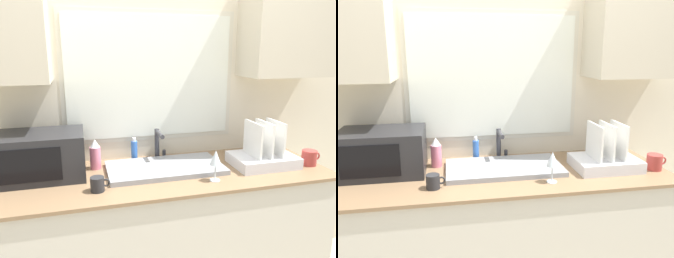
# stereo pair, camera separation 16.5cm
# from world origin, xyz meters

# --- Properties ---
(countertop) EXTENTS (2.04, 0.70, 0.93)m
(countertop) POSITION_xyz_m (0.00, 0.33, 0.47)
(countertop) COLOR beige
(countertop) RESTS_ON ground_plane
(wall_back) EXTENTS (6.00, 0.38, 2.60)m
(wall_back) POSITION_xyz_m (0.00, 0.66, 1.40)
(wall_back) COLOR beige
(wall_back) RESTS_ON ground_plane
(sink_basin) EXTENTS (0.71, 0.37, 0.03)m
(sink_basin) POSITION_xyz_m (0.02, 0.37, 0.95)
(sink_basin) COLOR gray
(sink_basin) RESTS_ON countertop
(faucet) EXTENTS (0.08, 0.17, 0.21)m
(faucet) POSITION_xyz_m (0.02, 0.56, 1.06)
(faucet) COLOR #333338
(faucet) RESTS_ON countertop
(microwave) EXTENTS (0.50, 0.35, 0.27)m
(microwave) POSITION_xyz_m (-0.71, 0.45, 1.07)
(microwave) COLOR #232326
(microwave) RESTS_ON countertop
(dish_rack) EXTENTS (0.40, 0.29, 0.29)m
(dish_rack) POSITION_xyz_m (0.65, 0.29, 0.99)
(dish_rack) COLOR silver
(dish_rack) RESTS_ON countertop
(spray_bottle) EXTENTS (0.07, 0.07, 0.19)m
(spray_bottle) POSITION_xyz_m (-0.39, 0.51, 1.03)
(spray_bottle) COLOR #D8728C
(spray_bottle) RESTS_ON countertop
(soap_bottle) EXTENTS (0.04, 0.04, 0.16)m
(soap_bottle) POSITION_xyz_m (-0.13, 0.60, 1.01)
(soap_bottle) COLOR blue
(soap_bottle) RESTS_ON countertop
(mug_near_sink) EXTENTS (0.10, 0.07, 0.08)m
(mug_near_sink) POSITION_xyz_m (-0.40, 0.16, 0.97)
(mug_near_sink) COLOR #262628
(mug_near_sink) RESTS_ON countertop
(wine_glass) EXTENTS (0.07, 0.07, 0.18)m
(wine_glass) POSITION_xyz_m (0.25, 0.13, 1.07)
(wine_glass) COLOR silver
(wine_glass) RESTS_ON countertop
(mug_by_rack) EXTENTS (0.13, 0.09, 0.10)m
(mug_by_rack) POSITION_xyz_m (0.95, 0.22, 0.98)
(mug_by_rack) COLOR #A53833
(mug_by_rack) RESTS_ON countertop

